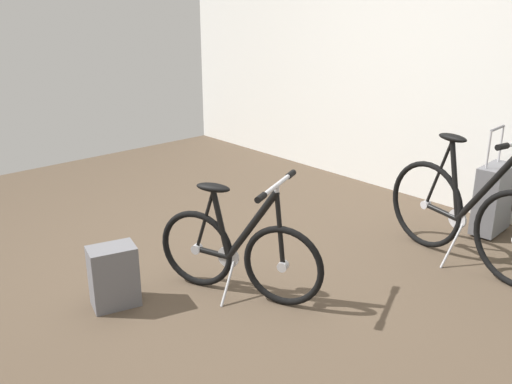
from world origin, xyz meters
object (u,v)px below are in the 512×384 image
folding_bike_foreground (238,250)px  backpack_on_floor (114,276)px  rolling_suitcase (493,198)px  display_bike_left (487,210)px

folding_bike_foreground → backpack_on_floor: 0.75m
rolling_suitcase → folding_bike_foreground: bearing=-105.8°
rolling_suitcase → display_bike_left: bearing=-68.8°
display_bike_left → backpack_on_floor: size_ratio=3.62×
backpack_on_floor → display_bike_left: bearing=58.4°
display_bike_left → backpack_on_floor: display_bike_left is taller
rolling_suitcase → backpack_on_floor: bearing=-110.1°
folding_bike_foreground → rolling_suitcase: rolling_suitcase is taller
display_bike_left → backpack_on_floor: (-1.24, -2.02, -0.25)m
folding_bike_foreground → display_bike_left: display_bike_left is taller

